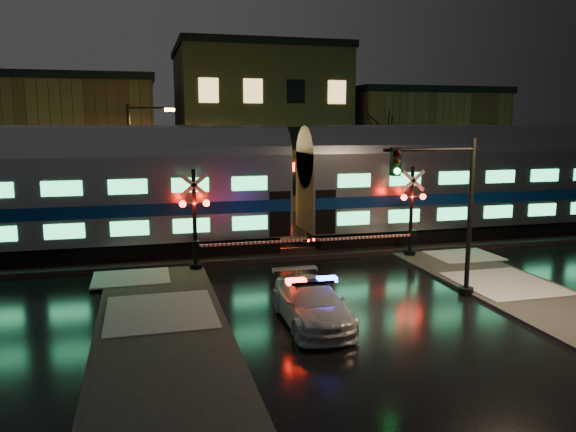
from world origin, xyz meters
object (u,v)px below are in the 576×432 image
(crossing_signal_left, at_px, (203,229))
(traffic_light, at_px, (448,215))
(streetlight, at_px, (136,164))
(police_car, at_px, (311,303))
(crossing_signal_right, at_px, (405,221))

(crossing_signal_left, relative_size, traffic_light, 1.07)
(crossing_signal_left, distance_m, streetlight, 7.59)
(police_car, xyz_separation_m, crossing_signal_left, (-2.56, 7.28, 1.13))
(police_car, bearing_deg, traffic_light, 15.12)
(police_car, height_order, crossing_signal_left, crossing_signal_left)
(crossing_signal_right, height_order, traffic_light, traffic_light)
(crossing_signal_right, xyz_separation_m, streetlight, (-12.04, 6.69, 2.38))
(streetlight, bearing_deg, crossing_signal_right, -29.07)
(police_car, bearing_deg, streetlight, 111.82)
(police_car, bearing_deg, crossing_signal_right, 48.23)
(crossing_signal_left, distance_m, traffic_light, 10.05)
(traffic_light, height_order, streetlight, streetlight)
(crossing_signal_right, relative_size, streetlight, 0.84)
(police_car, xyz_separation_m, streetlight, (-5.28, 13.96, 3.48))
(traffic_light, bearing_deg, police_car, -175.03)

